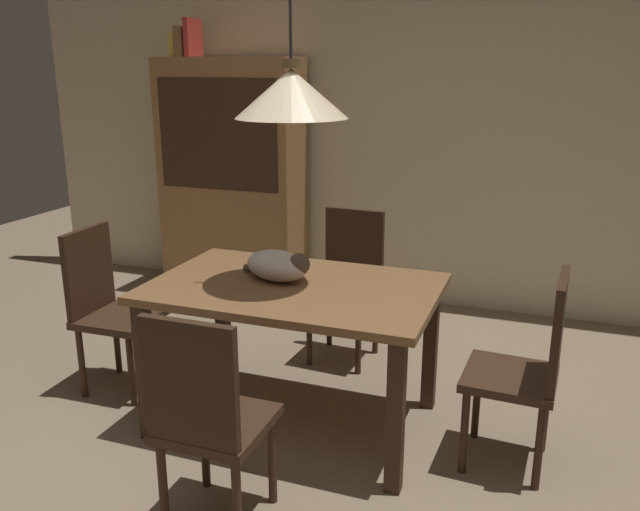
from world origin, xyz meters
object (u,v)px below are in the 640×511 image
(chair_far_back, at_px, (348,278))
(pendant_lamp, at_px, (291,93))
(chair_near_front, at_px, (206,414))
(dining_table, at_px, (294,304))
(book_brown_thick, at_px, (186,42))
(book_red_tall, at_px, (193,38))
(cat_sleeping, at_px, (279,265))
(chair_right_side, at_px, (530,364))
(chair_left_side, at_px, (107,303))
(hutch_bookcase, at_px, (233,184))
(book_yellow_short, at_px, (178,45))

(chair_far_back, relative_size, pendant_lamp, 0.72)
(chair_near_front, relative_size, pendant_lamp, 0.72)
(dining_table, distance_m, chair_near_front, 0.89)
(book_brown_thick, relative_size, book_red_tall, 0.86)
(book_brown_thick, xyz_separation_m, book_red_tall, (0.07, 0.00, 0.03))
(cat_sleeping, height_order, book_red_tall, book_red_tall)
(chair_right_side, xyz_separation_m, book_brown_thick, (-2.71, 1.73, 1.45))
(chair_left_side, height_order, pendant_lamp, pendant_lamp)
(chair_far_back, relative_size, book_brown_thick, 3.88)
(chair_near_front, relative_size, cat_sleeping, 2.31)
(hutch_bookcase, distance_m, book_red_tall, 1.14)
(chair_near_front, height_order, cat_sleeping, chair_near_front)
(chair_far_back, height_order, pendant_lamp, pendant_lamp)
(pendant_lamp, xyz_separation_m, book_yellow_short, (-1.65, 1.72, 0.28))
(chair_left_side, xyz_separation_m, hutch_bookcase, (-0.09, 1.72, 0.38))
(cat_sleeping, distance_m, book_brown_thick, 2.51)
(chair_near_front, relative_size, book_red_tall, 3.32)
(cat_sleeping, xyz_separation_m, pendant_lamp, (0.10, -0.04, 0.84))
(book_red_tall, bearing_deg, book_brown_thick, 180.00)
(hutch_bookcase, bearing_deg, book_red_tall, 179.71)
(chair_left_side, relative_size, book_brown_thick, 3.88)
(chair_far_back, height_order, book_brown_thick, book_brown_thick)
(hutch_bookcase, bearing_deg, chair_near_front, -64.85)
(chair_far_back, distance_m, chair_near_front, 1.76)
(book_yellow_short, bearing_deg, dining_table, -46.26)
(book_brown_thick, bearing_deg, chair_left_side, -75.36)
(chair_left_side, bearing_deg, book_brown_thick, 104.64)
(cat_sleeping, height_order, pendant_lamp, pendant_lamp)
(cat_sleeping, relative_size, book_brown_thick, 1.67)
(dining_table, distance_m, chair_far_back, 0.89)
(chair_near_front, xyz_separation_m, book_yellow_short, (-1.65, 2.60, 1.43))
(dining_table, bearing_deg, cat_sleeping, 158.10)
(cat_sleeping, bearing_deg, chair_left_side, -177.77)
(book_yellow_short, distance_m, book_red_tall, 0.14)
(pendant_lamp, height_order, book_red_tall, pendant_lamp)
(pendant_lamp, distance_m, book_red_tall, 2.31)
(dining_table, height_order, chair_far_back, chair_far_back)
(chair_left_side, relative_size, book_red_tall, 3.32)
(dining_table, height_order, book_brown_thick, book_brown_thick)
(chair_far_back, bearing_deg, chair_left_side, -142.15)
(chair_far_back, bearing_deg, pendant_lamp, -90.30)
(book_brown_thick, bearing_deg, chair_far_back, -28.04)
(chair_right_side, height_order, hutch_bookcase, hutch_bookcase)
(dining_table, height_order, book_yellow_short, book_yellow_short)
(chair_right_side, xyz_separation_m, chair_left_side, (-2.26, 0.00, 0.00))
(chair_right_side, bearing_deg, book_red_tall, 146.83)
(book_yellow_short, bearing_deg, book_red_tall, 0.00)
(dining_table, distance_m, chair_left_side, 1.14)
(dining_table, bearing_deg, chair_left_side, -179.89)
(chair_right_side, height_order, book_yellow_short, book_yellow_short)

